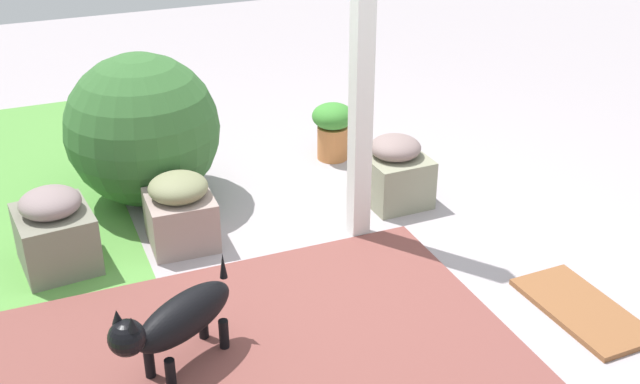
{
  "coord_description": "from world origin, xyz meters",
  "views": [
    {
      "loc": [
        -3.41,
        1.55,
        2.34
      ],
      "look_at": [
        0.18,
        0.06,
        0.36
      ],
      "focal_mm": 44.41,
      "sensor_mm": 36.0,
      "label": 1
    }
  ],
  "objects_px": {
    "stone_planter_far": "(55,231)",
    "dog": "(177,320)",
    "stone_planter_mid": "(180,211)",
    "round_shrub": "(143,130)",
    "terracotta_pot_broad": "(333,127)",
    "doormat": "(582,309)",
    "porch_pillar": "(362,65)",
    "stone_planter_nearest": "(394,171)"
  },
  "relations": [
    {
      "from": "stone_planter_mid",
      "to": "round_shrub",
      "type": "relative_size",
      "value": 0.46
    },
    {
      "from": "terracotta_pot_broad",
      "to": "doormat",
      "type": "height_order",
      "value": "terracotta_pot_broad"
    },
    {
      "from": "terracotta_pot_broad",
      "to": "stone_planter_nearest",
      "type": "bearing_deg",
      "value": -172.4
    },
    {
      "from": "stone_planter_nearest",
      "to": "terracotta_pot_broad",
      "type": "distance_m",
      "value": 0.75
    },
    {
      "from": "porch_pillar",
      "to": "dog",
      "type": "height_order",
      "value": "porch_pillar"
    },
    {
      "from": "stone_planter_far",
      "to": "stone_planter_mid",
      "type": "bearing_deg",
      "value": -91.38
    },
    {
      "from": "stone_planter_nearest",
      "to": "round_shrub",
      "type": "xyz_separation_m",
      "value": [
        0.62,
        1.43,
        0.27
      ]
    },
    {
      "from": "porch_pillar",
      "to": "stone_planter_far",
      "type": "relative_size",
      "value": 4.37
    },
    {
      "from": "dog",
      "to": "stone_planter_nearest",
      "type": "bearing_deg",
      "value": -55.83
    },
    {
      "from": "stone_planter_nearest",
      "to": "stone_planter_mid",
      "type": "relative_size",
      "value": 1.01
    },
    {
      "from": "dog",
      "to": "stone_planter_mid",
      "type": "bearing_deg",
      "value": -14.01
    },
    {
      "from": "stone_planter_nearest",
      "to": "terracotta_pot_broad",
      "type": "height_order",
      "value": "stone_planter_nearest"
    },
    {
      "from": "stone_planter_mid",
      "to": "round_shrub",
      "type": "xyz_separation_m",
      "value": [
        0.63,
        0.06,
        0.26
      ]
    },
    {
      "from": "round_shrub",
      "to": "doormat",
      "type": "height_order",
      "value": "round_shrub"
    },
    {
      "from": "porch_pillar",
      "to": "dog",
      "type": "bearing_deg",
      "value": 123.05
    },
    {
      "from": "stone_planter_nearest",
      "to": "stone_planter_mid",
      "type": "xyz_separation_m",
      "value": [
        -0.01,
        1.37,
        0.01
      ]
    },
    {
      "from": "stone_planter_nearest",
      "to": "dog",
      "type": "xyz_separation_m",
      "value": [
        -1.12,
        1.64,
        0.07
      ]
    },
    {
      "from": "porch_pillar",
      "to": "stone_planter_nearest",
      "type": "height_order",
      "value": "porch_pillar"
    },
    {
      "from": "stone_planter_mid",
      "to": "doormat",
      "type": "relative_size",
      "value": 0.61
    },
    {
      "from": "round_shrub",
      "to": "dog",
      "type": "xyz_separation_m",
      "value": [
        -1.74,
        0.21,
        -0.2
      ]
    },
    {
      "from": "stone_planter_far",
      "to": "round_shrub",
      "type": "height_order",
      "value": "round_shrub"
    },
    {
      "from": "terracotta_pot_broad",
      "to": "dog",
      "type": "bearing_deg",
      "value": 140.34
    },
    {
      "from": "stone_planter_far",
      "to": "terracotta_pot_broad",
      "type": "relative_size",
      "value": 1.16
    },
    {
      "from": "stone_planter_mid",
      "to": "stone_planter_far",
      "type": "distance_m",
      "value": 0.68
    },
    {
      "from": "porch_pillar",
      "to": "round_shrub",
      "type": "relative_size",
      "value": 2.17
    },
    {
      "from": "porch_pillar",
      "to": "terracotta_pot_broad",
      "type": "height_order",
      "value": "porch_pillar"
    },
    {
      "from": "stone_planter_far",
      "to": "dog",
      "type": "distance_m",
      "value": 1.19
    },
    {
      "from": "stone_planter_far",
      "to": "round_shrub",
      "type": "xyz_separation_m",
      "value": [
        0.62,
        -0.62,
        0.26
      ]
    },
    {
      "from": "dog",
      "to": "doormat",
      "type": "height_order",
      "value": "dog"
    },
    {
      "from": "stone_planter_nearest",
      "to": "terracotta_pot_broad",
      "type": "bearing_deg",
      "value": 7.6
    },
    {
      "from": "round_shrub",
      "to": "doormat",
      "type": "bearing_deg",
      "value": -139.7
    },
    {
      "from": "stone_planter_mid",
      "to": "porch_pillar",
      "type": "bearing_deg",
      "value": -106.1
    },
    {
      "from": "stone_planter_nearest",
      "to": "dog",
      "type": "bearing_deg",
      "value": 124.17
    },
    {
      "from": "stone_planter_far",
      "to": "doormat",
      "type": "bearing_deg",
      "value": -121.41
    },
    {
      "from": "round_shrub",
      "to": "dog",
      "type": "relative_size",
      "value": 1.49
    },
    {
      "from": "stone_planter_mid",
      "to": "terracotta_pot_broad",
      "type": "xyz_separation_m",
      "value": [
        0.76,
        -1.27,
        0.02
      ]
    },
    {
      "from": "terracotta_pot_broad",
      "to": "doormat",
      "type": "xyz_separation_m",
      "value": [
        -2.19,
        -0.42,
        -0.22
      ]
    },
    {
      "from": "porch_pillar",
      "to": "doormat",
      "type": "bearing_deg",
      "value": -148.35
    },
    {
      "from": "stone_planter_nearest",
      "to": "round_shrub",
      "type": "relative_size",
      "value": 0.46
    },
    {
      "from": "round_shrub",
      "to": "doormat",
      "type": "relative_size",
      "value": 1.33
    },
    {
      "from": "stone_planter_mid",
      "to": "terracotta_pot_broad",
      "type": "height_order",
      "value": "stone_planter_mid"
    },
    {
      "from": "porch_pillar",
      "to": "round_shrub",
      "type": "distance_m",
      "value": 1.5
    }
  ]
}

